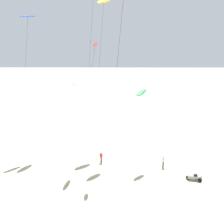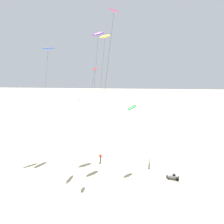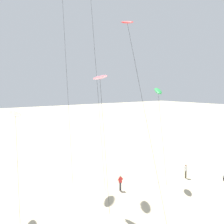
% 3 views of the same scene
% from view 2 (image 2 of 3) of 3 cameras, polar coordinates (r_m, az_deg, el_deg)
% --- Properties ---
extents(ground_plane, '(260.00, 260.00, 0.00)m').
position_cam_2_polar(ground_plane, '(34.69, 3.63, -19.79)').
color(ground_plane, beige).
extents(kite_magenta, '(3.24, 8.47, 25.13)m').
position_cam_2_polar(kite_magenta, '(31.60, 0.29, 22.27)').
color(kite_magenta, '#D8339E').
rests_on(kite_magenta, ground).
extents(kite_green, '(2.07, 3.47, 11.09)m').
position_cam_2_polar(kite_green, '(40.65, 5.03, 1.11)').
color(kite_green, green).
rests_on(kite_green, ground).
extents(kite_white, '(2.39, 5.47, 9.27)m').
position_cam_2_polar(kite_white, '(45.57, -15.77, -0.46)').
color(kite_white, white).
rests_on(kite_white, ground).
extents(kite_pink, '(1.35, 3.99, 12.29)m').
position_cam_2_polar(kite_pink, '(40.01, -8.31, 2.78)').
color(kite_pink, pink).
rests_on(kite_pink, ground).
extents(kite_yellow, '(3.05, 7.00, 23.92)m').
position_cam_2_polar(kite_yellow, '(46.42, -1.75, 18.18)').
color(kite_yellow, yellow).
rests_on(kite_yellow, ground).
extents(kite_blue, '(2.67, 5.78, 21.39)m').
position_cam_2_polar(kite_blue, '(50.00, -15.65, 14.71)').
color(kite_blue, blue).
rests_on(kite_blue, ground).
extents(kite_red, '(2.93, 8.90, 17.67)m').
position_cam_2_polar(kite_red, '(38.40, -4.39, 9.99)').
color(kite_red, red).
rests_on(kite_red, ground).
extents(kite_purple, '(3.08, 6.61, 24.95)m').
position_cam_2_polar(kite_purple, '(50.25, -3.45, 18.78)').
color(kite_purple, purple).
rests_on(kite_purple, ground).
extents(kite_flyer_nearest, '(0.69, 0.67, 1.67)m').
position_cam_2_polar(kite_flyer_nearest, '(43.78, -2.88, -11.26)').
color(kite_flyer_nearest, '#33333D').
rests_on(kite_flyer_nearest, ground).
extents(kite_flyer_middle, '(0.53, 0.50, 1.67)m').
position_cam_2_polar(kite_flyer_middle, '(42.17, 9.26, -12.39)').
color(kite_flyer_middle, '#4C4738').
rests_on(kite_flyer_middle, ground).
extents(beach_buggy, '(2.13, 1.24, 0.82)m').
position_cam_2_polar(beach_buggy, '(39.49, 15.02, -15.23)').
color(beach_buggy, gray).
rests_on(beach_buggy, ground).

